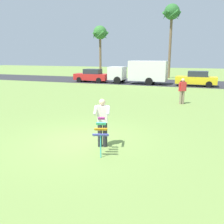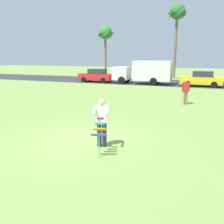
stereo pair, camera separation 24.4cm
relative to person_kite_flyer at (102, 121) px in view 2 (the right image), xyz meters
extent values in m
plane|color=olive|center=(-0.97, 0.30, -0.95)|extent=(120.00, 120.00, 0.00)
cube|color=#2D2D33|center=(-0.97, 22.24, -0.95)|extent=(120.00, 8.00, 0.01)
cylinder|color=#26262B|center=(0.08, 0.05, -0.50)|extent=(0.16, 0.16, 0.90)
cylinder|color=#26262B|center=(-0.09, -0.01, -0.50)|extent=(0.16, 0.16, 0.90)
cube|color=silver|center=(-0.01, 0.02, 0.25)|extent=(0.41, 0.32, 0.60)
sphere|color=beige|center=(-0.01, 0.02, 0.67)|extent=(0.22, 0.22, 0.22)
cylinder|color=silver|center=(0.28, -0.14, 0.43)|extent=(0.27, 0.58, 0.24)
cylinder|color=silver|center=(-0.14, -0.28, 0.43)|extent=(0.27, 0.58, 0.24)
cube|color=#D83399|center=(0.15, -0.45, 0.22)|extent=(0.26, 0.20, 0.12)
cube|color=#33BFBF|center=(0.20, -0.60, 0.08)|extent=(0.35, 0.24, 0.12)
cube|color=orange|center=(0.26, -0.76, -0.05)|extent=(0.44, 0.27, 0.12)
cube|color=#4C4CCC|center=(0.31, -0.91, -0.19)|extent=(0.53, 0.30, 0.12)
cylinder|color=#33BFBF|center=(0.31, -0.91, -0.57)|extent=(0.04, 0.04, 0.76)
cube|color=red|center=(-9.44, 19.84, -0.31)|extent=(4.21, 1.73, 0.76)
cube|color=#282D38|center=(-9.29, 19.84, 0.35)|extent=(2.03, 1.41, 0.60)
cylinder|color=black|center=(-10.75, 19.04, -0.63)|extent=(0.64, 0.22, 0.64)
cylinder|color=black|center=(-10.74, 20.66, -0.63)|extent=(0.64, 0.22, 0.64)
cylinder|color=black|center=(-8.15, 19.02, -0.63)|extent=(0.64, 0.22, 0.64)
cylinder|color=black|center=(-8.14, 20.64, -0.63)|extent=(0.64, 0.22, 0.64)
cube|color=silver|center=(-6.14, 19.86, 0.22)|extent=(1.82, 1.91, 1.50)
cube|color=silver|center=(-2.44, 19.83, 0.57)|extent=(4.22, 2.03, 2.20)
cylinder|color=black|center=(-5.80, 18.94, -0.53)|extent=(0.84, 0.29, 0.84)
cylinder|color=black|center=(-5.78, 20.78, -0.53)|extent=(0.84, 0.29, 0.84)
cylinder|color=black|center=(-2.09, 18.91, -0.53)|extent=(0.84, 0.29, 0.84)
cylinder|color=black|center=(-2.08, 20.75, -0.53)|extent=(0.84, 0.29, 0.84)
cube|color=yellow|center=(2.77, 19.84, -0.31)|extent=(4.23, 1.78, 0.76)
cube|color=#282D38|center=(2.92, 19.84, 0.35)|extent=(2.04, 1.43, 0.60)
cylinder|color=black|center=(1.46, 19.06, -0.63)|extent=(0.64, 0.23, 0.64)
cylinder|color=black|center=(1.49, 20.67, -0.63)|extent=(0.64, 0.23, 0.64)
cylinder|color=black|center=(4.06, 19.01, -0.63)|extent=(0.64, 0.23, 0.64)
cylinder|color=black|center=(4.09, 20.62, -0.63)|extent=(0.64, 0.23, 0.64)
cylinder|color=brown|center=(-12.18, 29.35, 2.32)|extent=(0.36, 0.36, 6.55)
sphere|color=#387A33|center=(-12.18, 29.35, 5.80)|extent=(2.10, 2.10, 2.10)
cone|color=#387A33|center=(-11.23, 29.35, 5.35)|extent=(0.44, 1.56, 1.28)
cone|color=#387A33|center=(-11.89, 30.25, 5.35)|extent=(1.62, 0.90, 1.28)
cone|color=#387A33|center=(-12.95, 29.91, 5.35)|extent=(1.27, 1.52, 1.28)
cone|color=#387A33|center=(-12.95, 28.79, 5.35)|extent=(1.27, 1.52, 1.28)
cone|color=#387A33|center=(-11.89, 28.45, 5.35)|extent=(1.62, 0.90, 1.28)
cylinder|color=brown|center=(-1.17, 28.64, 3.49)|extent=(0.36, 0.36, 8.88)
sphere|color=#2D6B2D|center=(-1.17, 28.64, 8.13)|extent=(2.10, 2.10, 2.10)
cone|color=#2D6B2D|center=(-0.22, 28.64, 7.68)|extent=(0.44, 1.56, 1.28)
cone|color=#2D6B2D|center=(-0.87, 29.55, 7.68)|extent=(1.62, 0.90, 1.28)
cone|color=#2D6B2D|center=(-1.94, 29.20, 7.68)|extent=(1.27, 1.52, 1.28)
cone|color=#2D6B2D|center=(-1.94, 28.09, 7.68)|extent=(1.27, 1.52, 1.28)
cone|color=#2D6B2D|center=(-0.87, 27.74, 7.68)|extent=(1.62, 0.90, 1.28)
cylinder|color=gray|center=(2.16, 9.11, -0.50)|extent=(0.16, 0.16, 0.90)
cylinder|color=gray|center=(2.01, 9.01, -0.50)|extent=(0.16, 0.16, 0.90)
cube|color=red|center=(2.08, 9.06, 0.25)|extent=(0.42, 0.38, 0.60)
sphere|color=beige|center=(2.08, 9.06, 0.67)|extent=(0.22, 0.22, 0.22)
cylinder|color=red|center=(2.28, 9.19, 0.21)|extent=(0.09, 0.09, 0.58)
cylinder|color=red|center=(1.88, 8.92, 0.21)|extent=(0.09, 0.09, 0.58)
camera|label=1|loc=(3.08, -7.57, 2.23)|focal=38.79mm
camera|label=2|loc=(3.31, -7.48, 2.23)|focal=38.79mm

